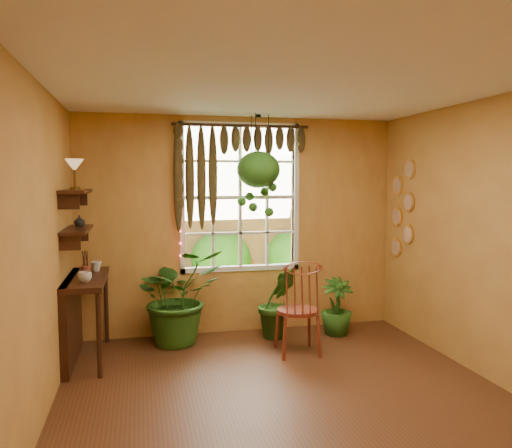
% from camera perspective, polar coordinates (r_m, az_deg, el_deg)
% --- Properties ---
extents(floor, '(4.50, 4.50, 0.00)m').
position_cam_1_polar(floor, '(4.49, 4.36, -20.25)').
color(floor, '#532A17').
rests_on(floor, ground).
extents(ceiling, '(4.50, 4.50, 0.00)m').
position_cam_1_polar(ceiling, '(4.13, 4.62, 15.94)').
color(ceiling, white).
rests_on(ceiling, wall_back).
extents(wall_back, '(4.00, 0.00, 4.00)m').
position_cam_1_polar(wall_back, '(6.27, -1.77, -0.15)').
color(wall_back, gold).
rests_on(wall_back, floor).
extents(wall_left, '(0.00, 4.50, 4.50)m').
position_cam_1_polar(wall_left, '(3.98, -24.16, -3.58)').
color(wall_left, gold).
rests_on(wall_left, floor).
extents(wall_right, '(0.00, 4.50, 4.50)m').
position_cam_1_polar(wall_right, '(5.07, 26.56, -1.91)').
color(wall_right, gold).
rests_on(wall_right, floor).
extents(window, '(1.52, 0.10, 1.86)m').
position_cam_1_polar(window, '(6.28, -1.83, 3.06)').
color(window, white).
rests_on(window, wall_back).
extents(valance_vine, '(1.70, 0.12, 1.10)m').
position_cam_1_polar(valance_vine, '(6.15, -2.41, 8.39)').
color(valance_vine, '#391C0F').
rests_on(valance_vine, window).
extents(string_lights, '(0.03, 0.03, 1.54)m').
position_cam_1_polar(string_lights, '(6.08, -8.72, 3.41)').
color(string_lights, '#FF2633').
rests_on(string_lights, window).
extents(wall_plates, '(0.04, 0.32, 1.10)m').
position_cam_1_polar(wall_plates, '(6.52, 16.40, 1.61)').
color(wall_plates, beige).
rests_on(wall_plates, wall_right).
extents(counter_ledge, '(0.40, 1.20, 0.90)m').
position_cam_1_polar(counter_ledge, '(5.67, -19.87, -9.18)').
color(counter_ledge, '#391C0F').
rests_on(counter_ledge, floor).
extents(shelf_lower, '(0.25, 0.90, 0.04)m').
position_cam_1_polar(shelf_lower, '(5.53, -19.77, -0.62)').
color(shelf_lower, '#391C0F').
rests_on(shelf_lower, wall_left).
extents(shelf_upper, '(0.25, 0.90, 0.04)m').
position_cam_1_polar(shelf_upper, '(5.51, -19.90, 3.52)').
color(shelf_upper, '#391C0F').
rests_on(shelf_upper, wall_left).
extents(backyard, '(14.00, 10.00, 12.00)m').
position_cam_1_polar(backyard, '(10.86, -5.37, 1.67)').
color(backyard, '#2D5618').
rests_on(backyard, ground).
extents(windsor_chair, '(0.48, 0.51, 1.22)m').
position_cam_1_polar(windsor_chair, '(5.61, 4.85, -11.18)').
color(windsor_chair, maroon).
rests_on(windsor_chair, floor).
extents(potted_plant_left, '(1.24, 1.15, 1.13)m').
position_cam_1_polar(potted_plant_left, '(5.97, -8.89, -8.12)').
color(potted_plant_left, '#1E4612').
rests_on(potted_plant_left, floor).
extents(potted_plant_mid, '(0.51, 0.42, 0.88)m').
position_cam_1_polar(potted_plant_mid, '(6.14, 2.49, -8.89)').
color(potted_plant_mid, '#1E4612').
rests_on(potted_plant_mid, floor).
extents(potted_plant_right, '(0.40, 0.40, 0.70)m').
position_cam_1_polar(potted_plant_right, '(6.35, 9.20, -9.29)').
color(potted_plant_right, '#1E4612').
rests_on(potted_plant_right, floor).
extents(hanging_basket, '(0.52, 0.52, 1.24)m').
position_cam_1_polar(hanging_basket, '(6.03, 0.28, 5.65)').
color(hanging_basket, black).
rests_on(hanging_basket, ceiling).
extents(cup_a, '(0.17, 0.17, 0.11)m').
position_cam_1_polar(cup_a, '(5.29, -18.97, -5.75)').
color(cup_a, silver).
rests_on(cup_a, counter_ledge).
extents(cup_b, '(0.16, 0.16, 0.11)m').
position_cam_1_polar(cup_b, '(5.86, -17.81, -4.64)').
color(cup_b, beige).
rests_on(cup_b, counter_ledge).
extents(brush_jar, '(0.09, 0.09, 0.35)m').
position_cam_1_polar(brush_jar, '(5.57, -18.89, -4.34)').
color(brush_jar, brown).
rests_on(brush_jar, counter_ledge).
extents(shelf_vase, '(0.15, 0.15, 0.12)m').
position_cam_1_polar(shelf_vase, '(5.71, -19.53, 0.34)').
color(shelf_vase, '#B2AD99').
rests_on(shelf_vase, shelf_lower).
extents(tiffany_lamp, '(0.19, 0.19, 0.31)m').
position_cam_1_polar(tiffany_lamp, '(5.32, -20.04, 6.12)').
color(tiffany_lamp, brown).
rests_on(tiffany_lamp, shelf_upper).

